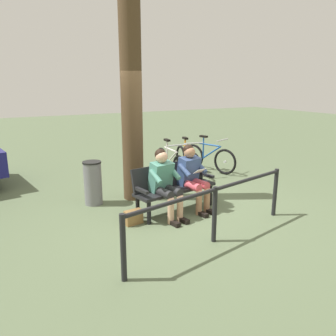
% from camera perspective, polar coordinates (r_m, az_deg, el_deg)
% --- Properties ---
extents(ground_plane, '(40.00, 40.00, 0.00)m').
position_cam_1_polar(ground_plane, '(6.14, 3.74, -7.52)').
color(ground_plane, '#566647').
extents(bench, '(1.66, 0.75, 0.87)m').
position_cam_1_polar(bench, '(6.06, 0.88, -2.70)').
color(bench, black).
rests_on(bench, ground).
extents(person_reading, '(0.54, 0.81, 1.20)m').
position_cam_1_polar(person_reading, '(6.10, 4.17, -1.08)').
color(person_reading, '#334772').
rests_on(person_reading, ground).
extents(person_companion, '(0.54, 0.81, 1.20)m').
position_cam_1_polar(person_companion, '(5.70, -0.59, -2.16)').
color(person_companion, '#4C8C7A').
rests_on(person_companion, ground).
extents(handbag, '(0.31, 0.18, 0.24)m').
position_cam_1_polar(handbag, '(5.63, -5.95, -8.35)').
color(handbag, olive).
rests_on(handbag, ground).
extents(tree_trunk, '(0.41, 0.41, 3.94)m').
position_cam_1_polar(tree_trunk, '(6.52, -6.27, 11.53)').
color(tree_trunk, '#4C3823').
rests_on(tree_trunk, ground).
extents(litter_bin, '(0.36, 0.36, 0.85)m').
position_cam_1_polar(litter_bin, '(6.55, -12.73, -2.50)').
color(litter_bin, slate).
rests_on(litter_bin, ground).
extents(bicycle_blue, '(0.67, 1.61, 0.94)m').
position_cam_1_polar(bicycle_blue, '(8.89, 6.98, 1.76)').
color(bicycle_blue, black).
rests_on(bicycle_blue, ground).
extents(bicycle_silver, '(0.50, 1.66, 0.94)m').
position_cam_1_polar(bicycle_silver, '(8.51, 3.35, 1.27)').
color(bicycle_silver, black).
rests_on(bicycle_silver, ground).
extents(bicycle_red, '(0.48, 1.68, 0.94)m').
position_cam_1_polar(bicycle_red, '(8.22, 0.36, 0.82)').
color(bicycle_red, black).
rests_on(bicycle_red, ground).
extents(railing_fence, '(3.15, 0.71, 0.85)m').
position_cam_1_polar(railing_fence, '(4.88, 8.04, -6.05)').
color(railing_fence, black).
rests_on(railing_fence, ground).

